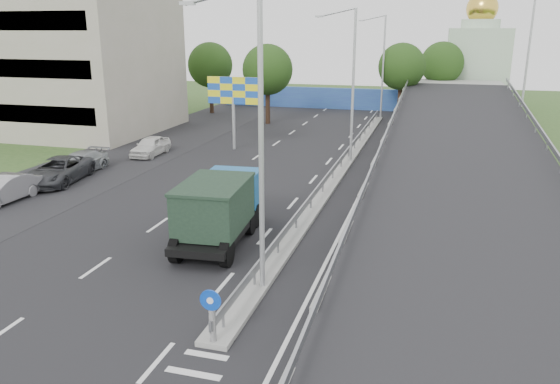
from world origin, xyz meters
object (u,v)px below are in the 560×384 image
(sign_bollard, at_px, (212,316))
(parked_car_c, at_px, (58,171))
(dump_truck, at_px, (220,206))
(lamp_post_mid, at_px, (351,78))
(lamp_post_near, at_px, (255,129))
(parked_car_b, at_px, (3,190))
(billboard, at_px, (233,95))
(parked_car_d, at_px, (79,163))
(church, at_px, (477,60))
(lamp_post_far, at_px, (381,61))
(parked_car_e, at_px, (150,146))

(sign_bollard, bearing_deg, parked_car_c, 138.52)
(dump_truck, relative_size, parked_car_c, 1.25)
(sign_bollard, xyz_separation_m, lamp_post_mid, (0.11, 23.83, 4.77))
(lamp_post_near, distance_m, lamp_post_mid, 20.00)
(lamp_post_mid, relative_size, parked_car_b, 2.30)
(billboard, relative_size, parked_car_d, 1.20)
(lamp_post_near, height_order, church, church)
(lamp_post_far, relative_size, parked_car_b, 2.30)
(billboard, bearing_deg, church, 59.30)
(billboard, bearing_deg, lamp_post_mid, -12.38)
(church, height_order, parked_car_b, church)
(billboard, height_order, parked_car_d, billboard)
(lamp_post_near, relative_size, parked_car_e, 2.46)
(lamp_post_mid, height_order, billboard, lamp_post_mid)
(parked_car_b, bearing_deg, church, 64.26)
(lamp_post_far, distance_m, parked_car_d, 32.31)
(lamp_post_mid, height_order, parked_car_b, lamp_post_mid)
(lamp_post_near, height_order, billboard, lamp_post_near)
(parked_car_b, bearing_deg, dump_truck, -5.53)
(sign_bollard, distance_m, parked_car_e, 26.31)
(parked_car_c, bearing_deg, church, 50.48)
(church, bearing_deg, lamp_post_near, -100.38)
(lamp_post_far, height_order, dump_truck, lamp_post_far)
(lamp_post_far, relative_size, dump_truck, 1.50)
(lamp_post_mid, xyz_separation_m, parked_car_e, (-14.27, -1.66, -5.11))
(lamp_post_near, bearing_deg, lamp_post_mid, 90.00)
(lamp_post_near, relative_size, dump_truck, 1.50)
(lamp_post_far, relative_size, parked_car_d, 2.20)
(billboard, xyz_separation_m, parked_car_b, (-7.11, -16.03, -3.46))
(sign_bollard, xyz_separation_m, church, (10.00, 57.83, 4.28))
(sign_bollard, distance_m, parked_car_c, 21.16)
(sign_bollard, relative_size, church, 0.12)
(church, distance_m, billboard, 37.23)
(lamp_post_far, xyz_separation_m, parked_car_c, (-15.96, -29.81, -5.06))
(lamp_post_mid, relative_size, church, 0.73)
(lamp_post_near, relative_size, church, 0.73)
(dump_truck, xyz_separation_m, parked_car_e, (-11.27, 14.30, -0.90))
(lamp_post_near, distance_m, lamp_post_far, 40.00)
(sign_bollard, height_order, church, church)
(sign_bollard, relative_size, dump_truck, 0.25)
(lamp_post_far, xyz_separation_m, billboard, (-9.11, -18.00, -1.62))
(lamp_post_mid, xyz_separation_m, parked_car_c, (-15.96, -9.81, -5.06))
(lamp_post_mid, xyz_separation_m, dump_truck, (-3.00, -15.96, -4.21))
(lamp_post_mid, xyz_separation_m, church, (9.89, 34.00, -0.50))
(lamp_post_near, height_order, lamp_post_far, same)
(parked_car_e, bearing_deg, lamp_post_far, 54.97)
(lamp_post_near, xyz_separation_m, lamp_post_mid, (0.00, 20.00, 0.00))
(lamp_post_far, bearing_deg, sign_bollard, -90.14)
(sign_bollard, xyz_separation_m, dump_truck, (-2.89, 7.87, 0.56))
(lamp_post_near, xyz_separation_m, church, (9.89, 54.00, -0.50))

